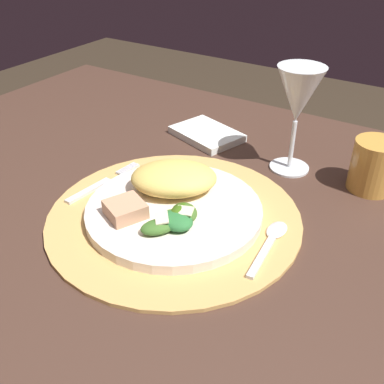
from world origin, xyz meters
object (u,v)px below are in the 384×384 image
(fork, at_px, (101,184))
(dining_table, at_px, (212,297))
(dinner_plate, at_px, (174,211))
(napkin, at_px, (207,134))
(amber_tumbler, at_px, (374,166))
(wine_glass, at_px, (298,98))
(spoon, at_px, (272,238))

(fork, bearing_deg, dining_table, 5.88)
(dinner_plate, height_order, fork, dinner_plate)
(dining_table, bearing_deg, fork, -174.12)
(fork, bearing_deg, napkin, 79.58)
(fork, xyz_separation_m, amber_tumbler, (0.38, 0.24, 0.03))
(wine_glass, distance_m, amber_tumbler, 0.17)
(dining_table, height_order, dinner_plate, dinner_plate)
(fork, xyz_separation_m, spoon, (0.30, 0.02, 0.00))
(napkin, bearing_deg, amber_tumbler, -3.39)
(dinner_plate, height_order, napkin, dinner_plate)
(napkin, distance_m, wine_glass, 0.23)
(fork, xyz_separation_m, wine_glass, (0.24, 0.23, 0.13))
(napkin, xyz_separation_m, wine_glass, (0.19, -0.03, 0.13))
(dining_table, xyz_separation_m, napkin, (-0.16, 0.24, 0.16))
(dinner_plate, distance_m, napkin, 0.29)
(dinner_plate, relative_size, wine_glass, 1.43)
(amber_tumbler, bearing_deg, fork, -147.21)
(dinner_plate, relative_size, fork, 1.69)
(wine_glass, height_order, amber_tumbler, wine_glass)
(dinner_plate, distance_m, fork, 0.15)
(spoon, distance_m, napkin, 0.35)
(dinner_plate, xyz_separation_m, fork, (-0.15, 0.00, -0.01))
(napkin, relative_size, amber_tumbler, 1.57)
(spoon, distance_m, amber_tumbler, 0.24)
(dining_table, height_order, wine_glass, wine_glass)
(spoon, relative_size, wine_glass, 0.71)
(dinner_plate, xyz_separation_m, napkin, (-0.10, 0.27, -0.01))
(dinner_plate, relative_size, napkin, 1.96)
(dining_table, height_order, napkin, napkin)
(dining_table, height_order, fork, fork)
(dinner_plate, height_order, amber_tumbler, amber_tumbler)
(wine_glass, bearing_deg, spoon, -73.86)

